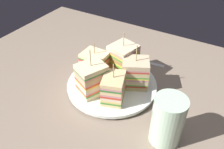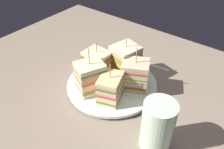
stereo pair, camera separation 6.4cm
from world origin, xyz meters
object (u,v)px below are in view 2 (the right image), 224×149
Objects in this scene: sandwich_wedge_4 at (135,75)px; spoon at (139,60)px; sandwich_wedge_0 at (126,60)px; sandwich_wedge_3 at (110,88)px; sandwich_wedge_1 at (97,63)px; drinking_glass at (157,128)px; sandwich_wedge_2 at (91,77)px; plate at (112,85)px; chip_pile at (116,79)px.

sandwich_wedge_4 is 0.91× the size of spoon.
sandwich_wedge_0 reaches higher than sandwich_wedge_3.
sandwich_wedge_3 is at bearing -32.21° from sandwich_wedge_1.
spoon is 1.15× the size of drinking_glass.
sandwich_wedge_3 is at bearing 48.00° from sandwich_wedge_4.
sandwich_wedge_4 is at bearing -20.49° from sandwich_wedge_2.
sandwich_wedge_2 is (-3.33, 6.47, 0.61)cm from sandwich_wedge_1.
sandwich_wedge_0 is (-0.08, -6.14, 5.00)cm from plate.
chip_pile is (-0.04, 4.68, -3.74)cm from sandwich_wedge_0.
sandwich_wedge_1 is 16.13cm from spoon.
sandwich_wedge_3 is 1.86× the size of chip_pile.
sandwich_wedge_2 is at bearing 1.37° from sandwich_wedge_0.
drinking_glass is at bearing -21.40° from sandwich_wedge_1.
sandwich_wedge_1 is at bearing -21.94° from drinking_glass.
sandwich_wedge_2 is 21.76cm from drinking_glass.
sandwich_wedge_2 reaches higher than sandwich_wedge_4.
sandwich_wedge_2 reaches higher than chip_pile.
spoon is at bearing -7.60° from sandwich_wedge_3.
sandwich_wedge_4 is at bearing -154.38° from plate.
sandwich_wedge_1 reaches higher than plate.
sandwich_wedge_0 is at bearing -39.07° from drinking_glass.
spoon is (0.78, -15.44, -0.57)cm from plate.
spoon is (-1.94, -20.93, -5.42)cm from sandwich_wedge_2.
sandwich_wedge_3 is 0.92× the size of drinking_glass.
spoon is at bearing -159.72° from sandwich_wedge_0.
chip_pile is at bearing -29.36° from drinking_glass.
sandwich_wedge_0 reaches higher than spoon.
sandwich_wedge_1 is at bearing -9.16° from plate.
plate is at bearing 14.57° from sandwich_wedge_3.
sandwich_wedge_4 is at bearing 108.20° from spoon.
sandwich_wedge_3 is at bearing -14.29° from drinking_glass.
sandwich_wedge_2 reaches higher than sandwich_wedge_0.
sandwich_wedge_2 reaches higher than sandwich_wedge_3.
sandwich_wedge_1 is at bearing 38.14° from sandwich_wedge_3.
sandwich_wedge_4 reaches higher than sandwich_wedge_3.
sandwich_wedge_1 is 0.81× the size of sandwich_wedge_2.
sandwich_wedge_1 is at bearing 52.14° from sandwich_wedge_2.
sandwich_wedge_0 is 10.87cm from spoon.
sandwich_wedge_4 is (-8.25, -8.14, -0.28)cm from sandwich_wedge_2.
chip_pile is at bearing 85.67° from spoon.
plate is at bearing -25.67° from drinking_glass.
sandwich_wedge_3 is (-9.46, 6.08, -0.13)cm from sandwich_wedge_1.
sandwich_wedge_0 is at bearing 40.59° from sandwich_wedge_1.
plate is 4.24× the size of chip_pile.
spoon is (6.30, -12.79, -5.13)cm from sandwich_wedge_4.
sandwich_wedge_0 is 0.94× the size of spoon.
sandwich_wedge_1 is at bearing 61.93° from spoon.
sandwich_wedge_3 is 15.83cm from drinking_glass.
plate is 7.81cm from sandwich_wedge_2.
sandwich_wedge_3 reaches higher than chip_pile.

